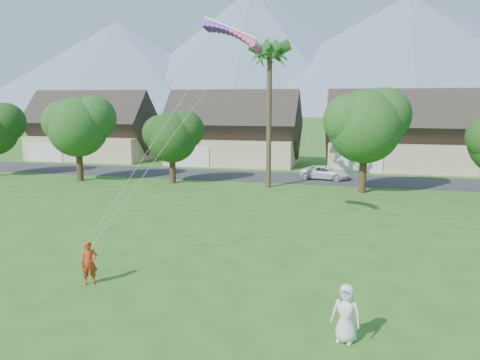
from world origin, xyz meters
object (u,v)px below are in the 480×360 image
(parked_car, at_px, (325,173))
(parafoil_kite, at_px, (233,32))
(kite_flyer, at_px, (89,263))
(watcher, at_px, (346,313))

(parked_car, bearing_deg, parafoil_kite, 178.66)
(parafoil_kite, bearing_deg, kite_flyer, -109.68)
(watcher, relative_size, parafoil_kite, 0.57)
(watcher, distance_m, parked_car, 31.38)
(kite_flyer, bearing_deg, parked_car, 41.26)
(watcher, height_order, parafoil_kite, parafoil_kite)
(kite_flyer, height_order, parafoil_kite, parafoil_kite)
(kite_flyer, height_order, parked_car, kite_flyer)
(parafoil_kite, bearing_deg, parked_car, 89.36)
(kite_flyer, distance_m, watcher, 10.70)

